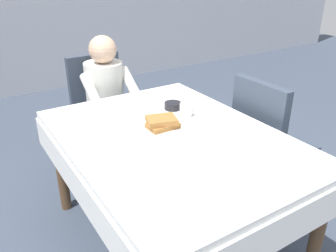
{
  "coord_description": "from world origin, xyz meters",
  "views": [
    {
      "loc": [
        -0.94,
        -1.43,
        1.61
      ],
      "look_at": [
        -0.01,
        0.03,
        0.79
      ],
      "focal_mm": 37.17,
      "sensor_mm": 36.0,
      "label": 1
    }
  ],
  "objects_px": {
    "spoon_near_edge": "(198,152)",
    "chair_right_side": "(266,136)",
    "diner_person": "(107,94)",
    "fork_left_of_plate": "(132,139)",
    "knife_right_of_plate": "(189,123)",
    "cup_coffee": "(186,110)",
    "bowl_butter": "(173,106)",
    "breakfast_stack": "(162,123)",
    "chair_diner": "(101,104)",
    "dining_table_main": "(172,150)",
    "plate_breakfast": "(160,129)"
  },
  "relations": [
    {
      "from": "breakfast_stack",
      "to": "knife_right_of_plate",
      "type": "height_order",
      "value": "breakfast_stack"
    },
    {
      "from": "chair_diner",
      "to": "spoon_near_edge",
      "type": "distance_m",
      "value": 1.41
    },
    {
      "from": "chair_right_side",
      "to": "breakfast_stack",
      "type": "height_order",
      "value": "chair_right_side"
    },
    {
      "from": "cup_coffee",
      "to": "knife_right_of_plate",
      "type": "bearing_deg",
      "value": -113.83
    },
    {
      "from": "dining_table_main",
      "to": "cup_coffee",
      "type": "xyz_separation_m",
      "value": [
        0.22,
        0.18,
        0.13
      ]
    },
    {
      "from": "spoon_near_edge",
      "to": "chair_right_side",
      "type": "bearing_deg",
      "value": 7.1
    },
    {
      "from": "dining_table_main",
      "to": "fork_left_of_plate",
      "type": "bearing_deg",
      "value": 159.18
    },
    {
      "from": "plate_breakfast",
      "to": "breakfast_stack",
      "type": "distance_m",
      "value": 0.04
    },
    {
      "from": "dining_table_main",
      "to": "diner_person",
      "type": "height_order",
      "value": "diner_person"
    },
    {
      "from": "dining_table_main",
      "to": "plate_breakfast",
      "type": "xyz_separation_m",
      "value": [
        -0.02,
        0.1,
        0.1
      ]
    },
    {
      "from": "dining_table_main",
      "to": "chair_diner",
      "type": "distance_m",
      "value": 1.18
    },
    {
      "from": "breakfast_stack",
      "to": "chair_right_side",
      "type": "bearing_deg",
      "value": -6.84
    },
    {
      "from": "bowl_butter",
      "to": "spoon_near_edge",
      "type": "relative_size",
      "value": 0.73
    },
    {
      "from": "dining_table_main",
      "to": "breakfast_stack",
      "type": "xyz_separation_m",
      "value": [
        -0.01,
        0.09,
        0.14
      ]
    },
    {
      "from": "diner_person",
      "to": "knife_right_of_plate",
      "type": "distance_m",
      "value": 0.95
    },
    {
      "from": "chair_right_side",
      "to": "spoon_near_edge",
      "type": "relative_size",
      "value": 6.2
    },
    {
      "from": "chair_right_side",
      "to": "plate_breakfast",
      "type": "relative_size",
      "value": 3.32
    },
    {
      "from": "chair_diner",
      "to": "diner_person",
      "type": "distance_m",
      "value": 0.21
    },
    {
      "from": "dining_table_main",
      "to": "spoon_near_edge",
      "type": "xyz_separation_m",
      "value": [
        0.01,
        -0.22,
        0.09
      ]
    },
    {
      "from": "knife_right_of_plate",
      "to": "fork_left_of_plate",
      "type": "bearing_deg",
      "value": 84.79
    },
    {
      "from": "chair_diner",
      "to": "plate_breakfast",
      "type": "xyz_separation_m",
      "value": [
        -0.06,
        -1.07,
        0.22
      ]
    },
    {
      "from": "chair_right_side",
      "to": "cup_coffee",
      "type": "xyz_separation_m",
      "value": [
        -0.55,
        0.18,
        0.25
      ]
    },
    {
      "from": "diner_person",
      "to": "spoon_near_edge",
      "type": "distance_m",
      "value": 1.24
    },
    {
      "from": "dining_table_main",
      "to": "breakfast_stack",
      "type": "height_order",
      "value": "breakfast_stack"
    },
    {
      "from": "fork_left_of_plate",
      "to": "knife_right_of_plate",
      "type": "relative_size",
      "value": 0.9
    },
    {
      "from": "bowl_butter",
      "to": "knife_right_of_plate",
      "type": "relative_size",
      "value": 0.55
    },
    {
      "from": "diner_person",
      "to": "chair_diner",
      "type": "bearing_deg",
      "value": -90.0
    },
    {
      "from": "chair_right_side",
      "to": "diner_person",
      "type": "bearing_deg",
      "value": -144.37
    },
    {
      "from": "plate_breakfast",
      "to": "spoon_near_edge",
      "type": "xyz_separation_m",
      "value": [
        0.02,
        -0.32,
        -0.01
      ]
    },
    {
      "from": "diner_person",
      "to": "spoon_near_edge",
      "type": "height_order",
      "value": "diner_person"
    },
    {
      "from": "dining_table_main",
      "to": "breakfast_stack",
      "type": "relative_size",
      "value": 7.78
    },
    {
      "from": "cup_coffee",
      "to": "bowl_butter",
      "type": "bearing_deg",
      "value": 90.44
    },
    {
      "from": "chair_right_side",
      "to": "knife_right_of_plate",
      "type": "distance_m",
      "value": 0.64
    },
    {
      "from": "dining_table_main",
      "to": "diner_person",
      "type": "relative_size",
      "value": 1.36
    },
    {
      "from": "breakfast_stack",
      "to": "cup_coffee",
      "type": "distance_m",
      "value": 0.24
    },
    {
      "from": "breakfast_stack",
      "to": "fork_left_of_plate",
      "type": "relative_size",
      "value": 1.09
    },
    {
      "from": "plate_breakfast",
      "to": "fork_left_of_plate",
      "type": "relative_size",
      "value": 1.56
    },
    {
      "from": "chair_right_side",
      "to": "plate_breakfast",
      "type": "bearing_deg",
      "value": -97.13
    },
    {
      "from": "breakfast_stack",
      "to": "spoon_near_edge",
      "type": "height_order",
      "value": "breakfast_stack"
    },
    {
      "from": "breakfast_stack",
      "to": "cup_coffee",
      "type": "xyz_separation_m",
      "value": [
        0.22,
        0.08,
        -0.0
      ]
    },
    {
      "from": "cup_coffee",
      "to": "knife_right_of_plate",
      "type": "height_order",
      "value": "cup_coffee"
    },
    {
      "from": "bowl_butter",
      "to": "fork_left_of_plate",
      "type": "distance_m",
      "value": 0.49
    },
    {
      "from": "diner_person",
      "to": "knife_right_of_plate",
      "type": "relative_size",
      "value": 5.6
    },
    {
      "from": "chair_right_side",
      "to": "knife_right_of_plate",
      "type": "relative_size",
      "value": 4.65
    },
    {
      "from": "bowl_butter",
      "to": "spoon_near_edge",
      "type": "height_order",
      "value": "bowl_butter"
    },
    {
      "from": "chair_diner",
      "to": "plate_breakfast",
      "type": "height_order",
      "value": "chair_diner"
    },
    {
      "from": "chair_diner",
      "to": "fork_left_of_plate",
      "type": "height_order",
      "value": "chair_diner"
    },
    {
      "from": "knife_right_of_plate",
      "to": "plate_breakfast",
      "type": "bearing_deg",
      "value": 78.78
    },
    {
      "from": "diner_person",
      "to": "spoon_near_edge",
      "type": "xyz_separation_m",
      "value": [
        -0.04,
        -1.24,
        0.07
      ]
    },
    {
      "from": "diner_person",
      "to": "knife_right_of_plate",
      "type": "bearing_deg",
      "value": 97.91
    }
  ]
}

